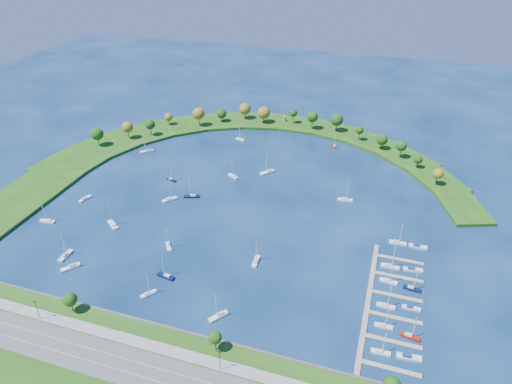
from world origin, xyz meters
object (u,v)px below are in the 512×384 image
(harbor_tower, at_px, (285,119))
(docked_boat_6, at_px, (389,281))
(docked_boat_7, at_px, (412,288))
(moored_boat_13, at_px, (147,151))
(moored_boat_15, at_px, (218,316))
(docked_boat_10, at_px, (398,242))
(moored_boat_16, at_px, (113,224))
(docked_boat_1, at_px, (409,357))
(moored_boat_14, at_px, (345,199))
(docked_boat_4, at_px, (386,305))
(moored_boat_4, at_px, (256,261))
(moored_boat_18, at_px, (334,146))
(docked_boat_0, at_px, (381,352))
(moored_boat_8, at_px, (148,293))
(moored_boat_0, at_px, (166,276))
(docked_boat_2, at_px, (384,325))
(moored_boat_2, at_px, (240,139))
(moored_boat_6, at_px, (71,267))
(moored_boat_10, at_px, (268,172))
(moored_boat_11, at_px, (85,198))
(moored_boat_17, at_px, (169,246))
(docked_boat_3, at_px, (410,336))
(moored_boat_3, at_px, (65,255))
(moored_boat_1, at_px, (233,176))
(dock_system, at_px, (385,304))
(moored_boat_9, at_px, (171,179))
(docked_boat_9, at_px, (413,270))
(docked_boat_11, at_px, (418,246))
(moored_boat_7, at_px, (47,221))
(moored_boat_12, at_px, (192,196))
(docked_boat_5, at_px, (411,308))
(docked_boat_8, at_px, (390,266))
(moored_boat_5, at_px, (170,199))

(harbor_tower, bearing_deg, docked_boat_6, -60.51)
(docked_boat_7, bearing_deg, moored_boat_13, 161.46)
(moored_boat_15, distance_m, docked_boat_10, 101.75)
(moored_boat_16, relative_size, docked_boat_1, 1.50)
(moored_boat_14, xyz_separation_m, docked_boat_4, (29.57, -80.24, -0.04))
(moored_boat_4, relative_size, moored_boat_18, 1.35)
(moored_boat_14, height_order, docked_boat_0, moored_boat_14)
(docked_boat_0, bearing_deg, moored_boat_8, 177.46)
(moored_boat_0, height_order, docked_boat_2, moored_boat_0)
(harbor_tower, height_order, moored_boat_2, moored_boat_2)
(moored_boat_6, distance_m, moored_boat_10, 134.32)
(moored_boat_11, xyz_separation_m, moored_boat_17, (67.99, -25.56, -0.02))
(docked_boat_3, height_order, docked_boat_10, docked_boat_10)
(moored_boat_3, bearing_deg, moored_boat_1, -27.94)
(dock_system, bearing_deg, moored_boat_9, 153.36)
(moored_boat_18, distance_m, docked_boat_2, 169.85)
(moored_boat_3, relative_size, moored_boat_14, 1.06)
(docked_boat_9, height_order, docked_boat_11, docked_boat_9)
(moored_boat_13, bearing_deg, harbor_tower, -176.58)
(moored_boat_7, bearing_deg, docked_boat_2, 167.70)
(moored_boat_12, bearing_deg, docked_boat_0, 126.45)
(moored_boat_17, bearing_deg, docked_boat_9, 63.97)
(moored_boat_11, xyz_separation_m, moored_boat_13, (3.18, 67.20, 0.05))
(moored_boat_1, height_order, moored_boat_18, moored_boat_1)
(moored_boat_14, distance_m, moored_boat_15, 114.07)
(moored_boat_0, distance_m, docked_boat_3, 109.56)
(moored_boat_4, distance_m, moored_boat_16, 83.39)
(docked_boat_0, distance_m, docked_boat_5, 29.60)
(moored_boat_2, bearing_deg, moored_boat_10, 146.40)
(moored_boat_10, height_order, docked_boat_8, moored_boat_10)
(moored_boat_12, bearing_deg, moored_boat_4, 121.93)
(moored_boat_12, xyz_separation_m, docked_boat_7, (127.67, -41.32, -0.05))
(moored_boat_7, bearing_deg, moored_boat_11, -107.90)
(moored_boat_5, xyz_separation_m, docked_boat_5, (138.56, -46.51, -0.37))
(docked_boat_0, bearing_deg, moored_boat_11, 159.09)
(moored_boat_8, bearing_deg, moored_boat_6, 120.38)
(moored_boat_1, xyz_separation_m, moored_boat_7, (-79.55, -78.55, 0.03))
(docked_boat_5, xyz_separation_m, docked_boat_6, (-10.47, 14.15, 0.33))
(moored_boat_9, relative_size, moored_boat_18, 1.08)
(dock_system, xyz_separation_m, docked_boat_1, (10.67, -25.88, 0.35))
(moored_boat_4, distance_m, moored_boat_8, 52.81)
(docked_boat_2, xyz_separation_m, docked_boat_10, (2.38, 58.98, 0.05))
(moored_boat_14, relative_size, docked_boat_3, 1.11)
(moored_boat_3, xyz_separation_m, docked_boat_5, (163.71, 16.07, -0.38))
(moored_boat_14, bearing_deg, moored_boat_7, -164.65)
(moored_boat_15, xyz_separation_m, docked_boat_7, (76.91, 42.31, -0.05))
(moored_boat_2, bearing_deg, moored_boat_1, 122.56)
(moored_boat_9, relative_size, docked_boat_3, 0.87)
(docked_boat_7, height_order, docked_boat_11, docked_boat_7)
(docked_boat_8, xyz_separation_m, docked_boat_9, (10.46, 1.04, -0.25))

